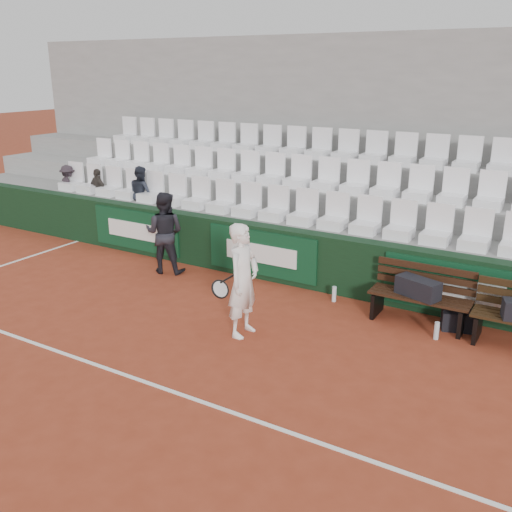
% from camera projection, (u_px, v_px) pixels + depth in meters
% --- Properties ---
extents(ground, '(80.00, 80.00, 0.00)m').
position_uv_depth(ground, '(124.00, 375.00, 7.25)').
color(ground, '#933821').
rests_on(ground, ground).
extents(court_baseline, '(18.00, 0.06, 0.01)m').
position_uv_depth(court_baseline, '(124.00, 374.00, 7.25)').
color(court_baseline, white).
rests_on(court_baseline, ground).
extents(back_barrier, '(18.00, 0.34, 1.00)m').
position_uv_depth(back_barrier, '(279.00, 254.00, 10.31)').
color(back_barrier, black).
rests_on(back_barrier, ground).
extents(grandstand_tier_front, '(18.00, 0.95, 1.00)m').
position_uv_depth(grandstand_tier_front, '(291.00, 245.00, 10.86)').
color(grandstand_tier_front, gray).
rests_on(grandstand_tier_front, ground).
extents(grandstand_tier_mid, '(18.00, 0.95, 1.45)m').
position_uv_depth(grandstand_tier_mid, '(313.00, 222.00, 11.57)').
color(grandstand_tier_mid, gray).
rests_on(grandstand_tier_mid, ground).
extents(grandstand_tier_back, '(18.00, 0.95, 1.90)m').
position_uv_depth(grandstand_tier_back, '(332.00, 203.00, 12.27)').
color(grandstand_tier_back, gray).
rests_on(grandstand_tier_back, ground).
extents(grandstand_rear_wall, '(18.00, 0.30, 4.40)m').
position_uv_depth(grandstand_rear_wall, '(346.00, 141.00, 12.39)').
color(grandstand_rear_wall, gray).
rests_on(grandstand_rear_wall, ground).
extents(seat_row_front, '(11.90, 0.44, 0.63)m').
position_uv_depth(seat_row_front, '(288.00, 205.00, 10.47)').
color(seat_row_front, white).
rests_on(seat_row_front, grandstand_tier_front).
extents(seat_row_mid, '(11.90, 0.44, 0.63)m').
position_uv_depth(seat_row_mid, '(311.00, 173.00, 11.10)').
color(seat_row_mid, white).
rests_on(seat_row_mid, grandstand_tier_mid).
extents(seat_row_back, '(11.90, 0.44, 0.63)m').
position_uv_depth(seat_row_back, '(332.00, 144.00, 11.73)').
color(seat_row_back, white).
rests_on(seat_row_back, grandstand_tier_back).
extents(bench_left, '(1.50, 0.56, 0.45)m').
position_uv_depth(bench_left, '(419.00, 310.00, 8.64)').
color(bench_left, black).
rests_on(bench_left, ground).
extents(sports_bag_left, '(0.71, 0.48, 0.28)m').
position_uv_depth(sports_bag_left, '(418.00, 288.00, 8.51)').
color(sports_bag_left, black).
rests_on(sports_bag_left, bench_left).
extents(sports_bag_ground, '(0.55, 0.42, 0.29)m').
position_uv_depth(sports_bag_ground, '(458.00, 320.00, 8.46)').
color(sports_bag_ground, black).
rests_on(sports_bag_ground, ground).
extents(water_bottle_near, '(0.07, 0.07, 0.26)m').
position_uv_depth(water_bottle_near, '(334.00, 294.00, 9.48)').
color(water_bottle_near, silver).
rests_on(water_bottle_near, ground).
extents(water_bottle_far, '(0.07, 0.07, 0.26)m').
position_uv_depth(water_bottle_far, '(437.00, 331.00, 8.16)').
color(water_bottle_far, silver).
rests_on(water_bottle_far, ground).
extents(tennis_player, '(0.70, 0.61, 1.67)m').
position_uv_depth(tennis_player, '(243.00, 280.00, 8.11)').
color(tennis_player, white).
rests_on(tennis_player, ground).
extents(ball_kid, '(0.90, 0.79, 1.55)m').
position_uv_depth(ball_kid, '(165.00, 233.00, 10.67)').
color(ball_kid, black).
rests_on(ball_kid, ground).
extents(spectator_a, '(0.74, 0.57, 1.00)m').
position_uv_depth(spectator_a, '(67.00, 167.00, 13.29)').
color(spectator_a, '#292127').
rests_on(spectator_a, grandstand_tier_front).
extents(spectator_b, '(0.62, 0.35, 1.00)m').
position_uv_depth(spectator_b, '(97.00, 171.00, 12.82)').
color(spectator_b, '#312C27').
rests_on(spectator_b, grandstand_tier_front).
extents(spectator_c, '(0.70, 0.63, 1.17)m').
position_uv_depth(spectator_c, '(140.00, 172.00, 12.16)').
color(spectator_c, '#1E232E').
rests_on(spectator_c, grandstand_tier_front).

